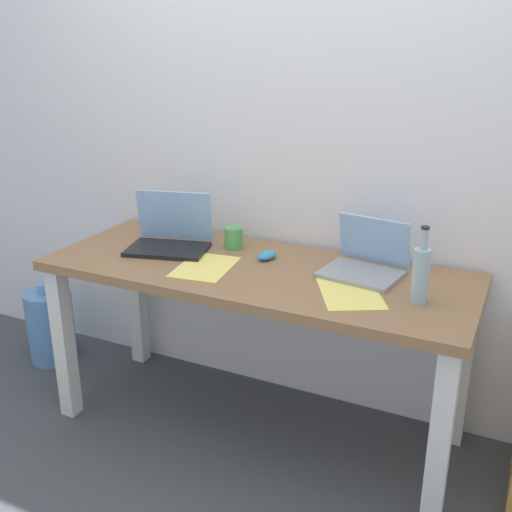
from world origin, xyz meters
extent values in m
plane|color=#42474C|center=(0.00, 0.00, 0.00)|extent=(8.00, 8.00, 0.00)
cube|color=white|center=(0.00, 0.39, 1.30)|extent=(5.20, 0.08, 2.60)
cube|color=olive|center=(0.00, 0.00, 0.74)|extent=(1.74, 0.67, 0.04)
cube|color=silver|center=(-0.81, -0.27, 0.36)|extent=(0.07, 0.07, 0.72)
cube|color=silver|center=(0.81, -0.27, 0.36)|extent=(0.07, 0.07, 0.72)
cube|color=silver|center=(-0.81, 0.27, 0.36)|extent=(0.07, 0.07, 0.72)
cube|color=silver|center=(0.81, 0.27, 0.36)|extent=(0.07, 0.07, 0.72)
cube|color=black|center=(-0.43, 0.01, 0.77)|extent=(0.38, 0.30, 0.02)
cube|color=#8CB7EA|center=(-0.46, 0.12, 0.89)|extent=(0.34, 0.12, 0.22)
cube|color=gray|center=(0.41, 0.09, 0.77)|extent=(0.32, 0.27, 0.02)
cube|color=#8CB7EA|center=(0.42, 0.21, 0.87)|extent=(0.30, 0.09, 0.19)
cylinder|color=#99B7C1|center=(0.66, -0.06, 0.86)|extent=(0.06, 0.06, 0.20)
cylinder|color=#99B7C1|center=(0.66, -0.06, 0.99)|extent=(0.03, 0.03, 0.07)
cylinder|color=black|center=(0.66, -0.06, 1.03)|extent=(0.03, 0.03, 0.01)
ellipsoid|color=#338CC6|center=(0.00, 0.11, 0.77)|extent=(0.08, 0.11, 0.03)
cylinder|color=#4C9E56|center=(-0.19, 0.17, 0.80)|extent=(0.08, 0.08, 0.09)
cube|color=#F4E06B|center=(-0.19, -0.08, 0.76)|extent=(0.25, 0.32, 0.00)
cube|color=#F4E06B|center=(0.42, -0.09, 0.76)|extent=(0.33, 0.36, 0.00)
cylinder|color=#598CC6|center=(-1.24, 0.08, 0.19)|extent=(0.24, 0.24, 0.38)
cylinder|color=#598CC6|center=(-1.24, 0.08, 0.41)|extent=(0.09, 0.09, 0.05)
camera|label=1|loc=(0.98, -2.07, 1.65)|focal=42.74mm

